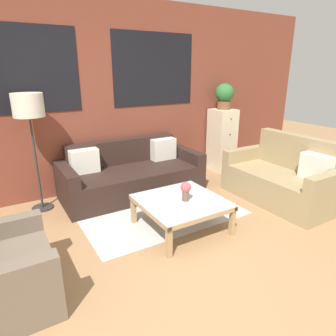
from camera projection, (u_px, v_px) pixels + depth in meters
name	position (u px, v px, depth m)	size (l,w,h in m)	color
ground_plane	(189.00, 267.00, 2.88)	(16.00, 16.00, 0.00)	#9E754C
wall_back_brick	(97.00, 98.00, 4.42)	(8.40, 0.09, 2.80)	brown
rug	(158.00, 210.00, 4.05)	(2.06, 1.46, 0.00)	#BCB7B2
couch_dark	(131.00, 176.00, 4.52)	(2.07, 0.88, 0.78)	black
settee_vintage	(282.00, 180.00, 4.27)	(0.80, 1.55, 0.92)	#99845B
coffee_table	(181.00, 204.00, 3.48)	(0.92, 0.92, 0.37)	silver
floor_lamp	(29.00, 111.00, 3.68)	(0.37, 0.37, 1.54)	#2D2D2D
drawer_cabinet	(222.00, 140.00, 5.54)	(0.40, 0.43, 1.12)	beige
potted_plant	(224.00, 95.00, 5.28)	(0.33, 0.33, 0.45)	brown
flower_vase	(186.00, 190.00, 3.41)	(0.12, 0.12, 0.23)	brown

